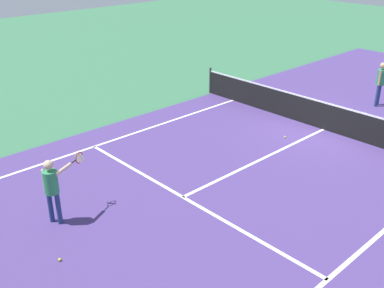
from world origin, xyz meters
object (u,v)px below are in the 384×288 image
Objects in this scene: tennis_ball_by_baseline at (60,260)px; player_far at (381,80)px; player_near at (52,184)px; net at (325,116)px; tennis_ball_near_net at (285,137)px.

player_far is at bearing 90.22° from tennis_ball_by_baseline.
player_far is (1.25, 12.79, 0.06)m from player_near.
player_far is at bearing 88.78° from net.
tennis_ball_near_net is (-0.54, -5.12, -1.00)m from player_far.
player_far is 25.46× the size of tennis_ball_by_baseline.
tennis_ball_by_baseline is (1.30, -0.64, -0.94)m from player_near.
net is 164.86× the size of tennis_ball_near_net.
tennis_ball_near_net is at bearing 94.06° from tennis_ball_by_baseline.
player_near reaches higher than net.
player_far is 5.25m from tennis_ball_near_net.
net is 6.48× the size of player_far.
tennis_ball_by_baseline is (0.13, -9.85, -0.46)m from net.
player_near is at bearing -97.29° from net.
net is 9.86m from tennis_ball_by_baseline.
tennis_ball_near_net is (-0.46, -1.53, -0.46)m from net.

